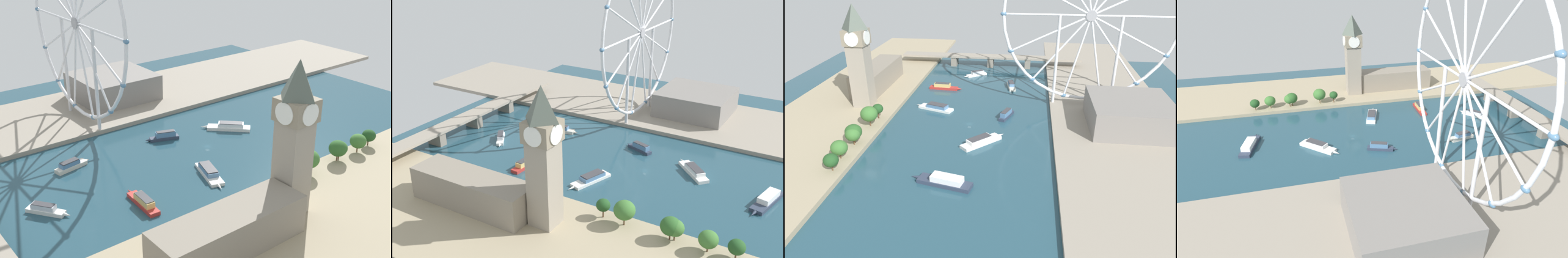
{
  "view_description": "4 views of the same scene",
  "coord_description": "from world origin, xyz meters",
  "views": [
    {
      "loc": [
        -233.93,
        192.92,
        143.63
      ],
      "look_at": [
        -11.75,
        19.06,
        21.45
      ],
      "focal_mm": 47.54,
      "sensor_mm": 36.0,
      "label": 1
    },
    {
      "loc": [
        -271.2,
        -115.24,
        154.87
      ],
      "look_at": [
        24.5,
        58.52,
        8.44
      ],
      "focal_mm": 45.4,
      "sensor_mm": 36.0,
      "label": 2
    },
    {
      "loc": [
        40.33,
        -247.51,
        117.2
      ],
      "look_at": [
        10.99,
        -22.76,
        7.5
      ],
      "focal_mm": 34.6,
      "sensor_mm": 36.0,
      "label": 3
    },
    {
      "loc": [
        233.43,
        -43.72,
        128.43
      ],
      "look_at": [
        10.91,
        13.75,
        10.07
      ],
      "focal_mm": 30.57,
      "sensor_mm": 36.0,
      "label": 4
    }
  ],
  "objects": [
    {
      "name": "tree_row_embankment",
      "position": [
        -67.57,
        -41.15,
        10.94
      ],
      "size": [
        11.91,
        81.03,
        14.54
      ],
      "color": "#513823",
      "rests_on": "riverbank_left"
    },
    {
      "name": "parliament_block",
      "position": [
        -93.82,
        64.68,
        12.59
      ],
      "size": [
        22.0,
        75.23,
        19.18
      ],
      "primitive_type": "cube",
      "color": "gray",
      "rests_on": "riverbank_left"
    },
    {
      "name": "tour_boat_3",
      "position": [
        -34.82,
        71.76,
        2.31
      ],
      "size": [
        30.41,
        7.42,
        5.82
      ],
      "rotation": [
        0.0,
        0.0,
        6.22
      ],
      "color": "#B22D28",
      "rests_on": "ground_plane"
    },
    {
      "name": "ferris_wheel",
      "position": [
        84.5,
        44.66,
        71.41
      ],
      "size": [
        133.69,
        3.2,
        134.68
      ],
      "color": "silver",
      "rests_on": "riverbank_right"
    },
    {
      "name": "ground_plane",
      "position": [
        0.0,
        0.0,
        0.0
      ],
      "size": [
        379.4,
        379.4,
        0.0
      ],
      "primitive_type": "plane",
      "color": "#234756"
    },
    {
      "name": "tour_boat_5",
      "position": [
        -10.63,
        114.61,
        2.1
      ],
      "size": [
        21.92,
        17.19,
        5.2
      ],
      "rotation": [
        0.0,
        0.0,
        3.77
      ],
      "color": "white",
      "rests_on": "ground_plane"
    },
    {
      "name": "tour_boat_2",
      "position": [
        -1.15,
        -79.27,
        2.3
      ],
      "size": [
        36.11,
        14.37,
        5.68
      ],
      "rotation": [
        0.0,
        0.0,
        2.93
      ],
      "color": "#2D384C",
      "rests_on": "ground_plane"
    },
    {
      "name": "tour_boat_4",
      "position": [
        12.5,
        -29.35,
        2.1
      ],
      "size": [
        27.7,
        28.37,
        5.22
      ],
      "rotation": [
        0.0,
        0.0,
        0.8
      ],
      "color": "white",
      "rests_on": "ground_plane"
    },
    {
      "name": "riverside_hall",
      "position": [
        112.45,
        4.82,
        12.7
      ],
      "size": [
        55.06,
        57.52,
        19.41
      ],
      "primitive_type": "cube",
      "color": "gray",
      "rests_on": "riverbank_right"
    },
    {
      "name": "tour_boat_0",
      "position": [
        26.22,
        15.87,
        2.49
      ],
      "size": [
        11.03,
        22.69,
        5.98
      ],
      "rotation": [
        0.0,
        0.0,
        1.23
      ],
      "color": "#2D384C",
      "rests_on": "ground_plane"
    },
    {
      "name": "clock_tower",
      "position": [
        -87.47,
        19.07,
        43.66
      ],
      "size": [
        17.26,
        17.26,
        78.21
      ],
      "color": "gray",
      "rests_on": "riverbank_left"
    },
    {
      "name": "river_bridge",
      "position": [
        -0.0,
        150.72,
        8.9
      ],
      "size": [
        191.4,
        14.34,
        11.57
      ],
      "color": "gray",
      "rests_on": "ground_plane"
    },
    {
      "name": "tour_boat_6",
      "position": [
        -30.51,
        23.74,
        1.98
      ],
      "size": [
        32.87,
        16.43,
        4.91
      ],
      "rotation": [
        0.0,
        0.0,
        2.82
      ],
      "color": "white",
      "rests_on": "ground_plane"
    },
    {
      "name": "riverbank_left",
      "position": [
        -104.7,
        0.0,
        1.5
      ],
      "size": [
        90.0,
        520.0,
        3.0
      ],
      "primitive_type": "cube",
      "color": "tan",
      "rests_on": "ground_plane"
    },
    {
      "name": "tour_boat_1",
      "position": [
        26.12,
        82.94,
        2.23
      ],
      "size": [
        9.18,
        23.75,
        5.53
      ],
      "rotation": [
        0.0,
        0.0,
        4.9
      ],
      "color": "beige",
      "rests_on": "ground_plane"
    },
    {
      "name": "riverbank_right",
      "position": [
        104.7,
        0.0,
        1.5
      ],
      "size": [
        90.0,
        520.0,
        3.0
      ],
      "primitive_type": "cube",
      "color": "gray",
      "rests_on": "ground_plane"
    }
  ]
}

